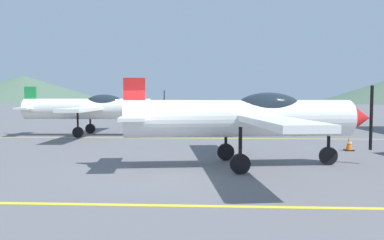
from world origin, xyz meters
The scene contains 7 objects.
ground_plane centered at (0.00, 0.00, 0.00)m, with size 400.00×400.00×0.00m, color slate.
apron_line_near centered at (0.00, -3.88, 0.01)m, with size 80.00×0.16×0.01m, color yellow.
apron_line_far centered at (0.00, 8.88, 0.01)m, with size 80.00×0.16×0.01m, color yellow.
airplane_near centered at (3.15, 0.70, 1.63)m, with size 8.47×9.71×2.90m.
airplane_mid centered at (-5.07, 10.08, 1.63)m, with size 8.39×9.68×2.90m.
traffic_cone_front centered at (7.81, 4.52, 0.29)m, with size 0.36×0.36×0.59m.
hill_left centered at (-74.32, 135.99, 5.48)m, with size 70.90×70.90×10.95m, color #4C6651.
Camera 1 is at (1.89, -11.52, 2.30)m, focal length 34.65 mm.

